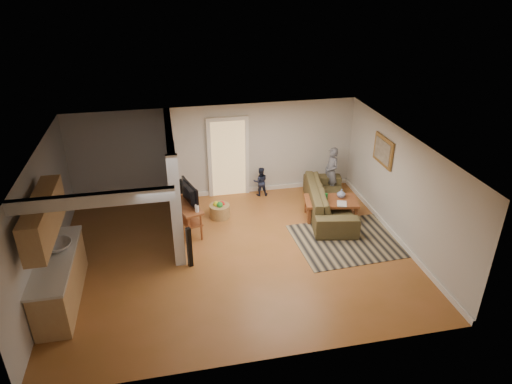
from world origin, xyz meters
The scene contains 11 objects.
ground centered at (0.00, 0.00, 0.00)m, with size 7.50×7.50×0.00m, color brown.
room_shell centered at (-1.07, 0.43, 1.46)m, with size 7.54×6.02×2.52m.
area_rug centered at (2.74, 0.05, 0.01)m, with size 2.65×1.93×0.01m, color black.
sofa centered at (2.60, 1.34, 0.00)m, with size 2.59×1.01×0.76m, color #4D4026.
coffee_table centered at (2.58, 1.14, 0.39)m, with size 1.38×0.96×0.75m.
tv_console centered at (-0.94, 1.20, 0.65)m, with size 0.74×1.21×0.98m.
speaker_left centered at (-1.00, -0.20, 0.46)m, with size 0.09×0.09×0.92m, color black.
speaker_right centered at (-1.00, 2.03, 0.49)m, with size 0.10×0.10×0.98m, color black.
toy_basket centered at (-0.13, 1.73, 0.19)m, with size 0.51×0.51×0.45m.
child centered at (3.00, 2.35, 0.00)m, with size 0.50×0.33×1.36m, color slate.
toddler centered at (1.13, 2.70, 0.00)m, with size 0.40×0.31×0.81m, color #1C233B.
Camera 1 is at (-1.24, -8.19, 5.72)m, focal length 32.00 mm.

